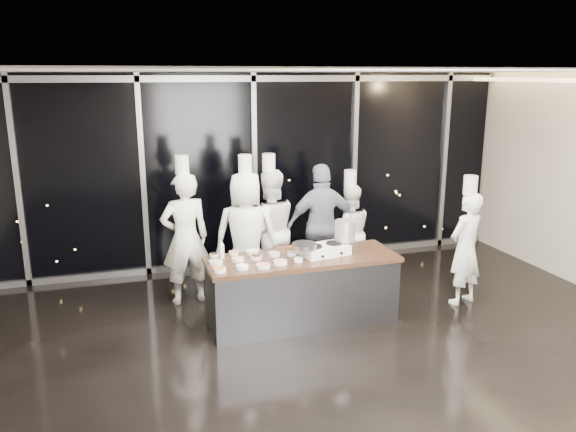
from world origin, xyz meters
The scene contains 15 objects.
ground centered at (0.00, 0.00, 0.00)m, with size 9.00×9.00×0.00m, color black.
room_shell centered at (0.18, 0.00, 2.25)m, with size 9.02×7.02×3.21m.
window_wall centered at (0.00, 3.43, 1.60)m, with size 8.90×0.11×3.20m.
demo_counter centered at (0.00, 0.90, 0.45)m, with size 2.46×0.86×0.90m.
stove centered at (0.30, 0.91, 0.96)m, with size 0.67×0.48×0.14m.
frying_pan centered at (0.00, 0.85, 1.07)m, with size 0.58×0.37×0.05m.
stock_pot centered at (0.62, 0.98, 1.17)m, with size 0.27×0.27×0.27m, color #B6B6B8.
prep_bowls centered at (-0.61, 0.90, 0.93)m, with size 1.38×0.74×0.05m.
squeeze_bottle centered at (-0.99, 1.16, 1.01)m, with size 0.06×0.06×0.23m.
chef_far_left centered at (-1.34, 2.04, 0.96)m, with size 0.74×0.54×2.11m.
chef_left centered at (-0.48, 1.97, 0.94)m, with size 1.04×0.82×2.09m.
chef_center centered at (-0.08, 2.21, 0.92)m, with size 0.90×0.70×2.06m.
guest centered at (0.72, 2.09, 0.94)m, with size 1.13×0.51×1.89m.
chef_right centered at (1.22, 2.22, 0.77)m, with size 0.81×0.66×1.75m.
chef_side centered at (2.39, 0.84, 0.83)m, with size 0.68×0.56×1.84m.
Camera 1 is at (-2.20, -5.57, 3.17)m, focal length 35.00 mm.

